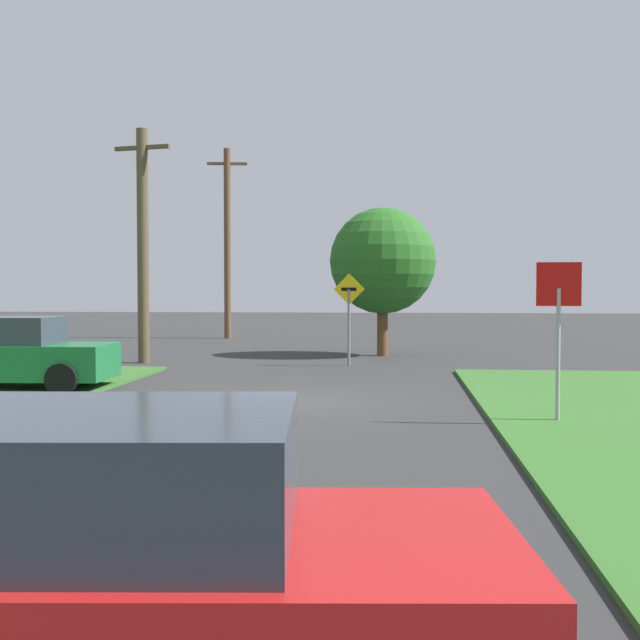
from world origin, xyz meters
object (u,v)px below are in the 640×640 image
parked_car_near_building (5,354)px  utility_pole_mid (143,243)px  car_behind_on_main_road (84,575)px  direction_sign (349,309)px  utility_pole_far (227,241)px  stop_sign (559,311)px  oak_tree_left (383,261)px

parked_car_near_building → utility_pole_mid: (1.01, 6.58, 2.79)m
car_behind_on_main_road → parked_car_near_building: (-7.05, 13.04, 0.00)m
direction_sign → utility_pole_far: bearing=116.5°
utility_pole_mid → direction_sign: (6.22, -0.35, -1.93)m
car_behind_on_main_road → direction_sign: direction_sign is taller
car_behind_on_main_road → utility_pole_far: size_ratio=0.51×
stop_sign → car_behind_on_main_road: 10.50m
car_behind_on_main_road → utility_pole_mid: utility_pole_mid is taller
parked_car_near_building → direction_sign: size_ratio=1.73×
utility_pole_far → direction_sign: size_ratio=3.20×
utility_pole_far → direction_sign: 14.28m
parked_car_near_building → utility_pole_mid: 7.22m
utility_pole_mid → utility_pole_far: size_ratio=0.82×
car_behind_on_main_road → oak_tree_left: size_ratio=0.89×
stop_sign → utility_pole_mid: size_ratio=0.38×
direction_sign → oak_tree_left: size_ratio=0.54×
parked_car_near_building → utility_pole_far: (0.98, 18.77, 3.58)m
car_behind_on_main_road → oak_tree_left: oak_tree_left is taller
parked_car_near_building → oak_tree_left: bearing=48.3°
stop_sign → oak_tree_left: size_ratio=0.54×
stop_sign → utility_pole_mid: 14.44m
car_behind_on_main_road → parked_car_near_building: 14.82m
parked_car_near_building → utility_pole_far: utility_pole_far is taller
utility_pole_mid → stop_sign: bearing=-44.5°
stop_sign → direction_sign: size_ratio=1.00×
car_behind_on_main_road → direction_sign: 19.29m
stop_sign → utility_pole_mid: bearing=-42.0°
direction_sign → oak_tree_left: bearing=76.1°
parked_car_near_building → utility_pole_far: 19.14m
oak_tree_left → utility_pole_mid: bearing=-155.1°
car_behind_on_main_road → oak_tree_left: (1.09, 22.93, 2.36)m
utility_pole_mid → utility_pole_far: 12.22m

